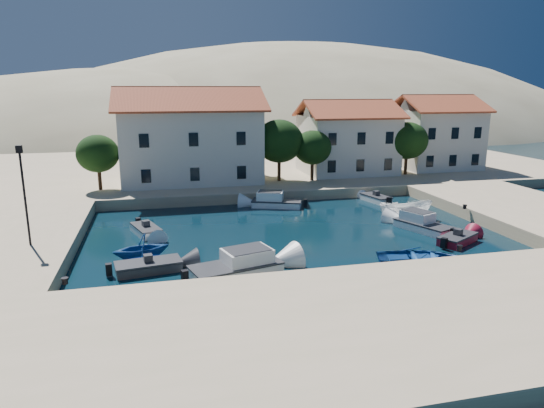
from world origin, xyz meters
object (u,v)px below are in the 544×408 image
at_px(building_mid, 347,136).
at_px(cabin_cruiser_east, 423,225).
at_px(building_left, 190,134).
at_px(building_right, 436,131).
at_px(rowboat_south, 421,265).
at_px(lamppost, 23,186).
at_px(boat_east, 405,219).
at_px(cabin_cruiser_south, 236,266).

height_order(building_mid, cabin_cruiser_east, building_mid).
xyz_separation_m(building_left, building_mid, (18.00, 1.00, -0.71)).
bearing_deg(building_left, building_right, 3.81).
distance_m(building_left, rowboat_south, 29.67).
distance_m(building_mid, building_right, 12.04).
height_order(lamppost, boat_east, lamppost).
distance_m(building_right, cabin_cruiser_east, 26.47).
height_order(lamppost, cabin_cruiser_south, lamppost).
bearing_deg(building_right, cabin_cruiser_east, -122.78).
distance_m(rowboat_south, boat_east, 11.01).
relative_size(rowboat_south, boat_east, 1.22).
relative_size(building_left, building_right, 1.56).
bearing_deg(cabin_cruiser_east, building_left, 16.99).
distance_m(cabin_cruiser_south, rowboat_south, 11.38).
height_order(rowboat_south, cabin_cruiser_east, cabin_cruiser_east).
relative_size(building_left, lamppost, 2.36).
distance_m(building_mid, lamppost, 36.21).
bearing_deg(building_right, building_left, -176.19).
height_order(rowboat_south, boat_east, boat_east).
xyz_separation_m(building_mid, boat_east, (-1.70, -17.38, -5.22)).
bearing_deg(cabin_cruiser_south, building_right, 27.81).
bearing_deg(building_right, lamppost, -152.07).
relative_size(building_right, lamppost, 1.52).
distance_m(building_left, lamppost, 23.10).
bearing_deg(cabin_cruiser_east, rowboat_south, 127.37).
height_order(cabin_cruiser_south, rowboat_south, cabin_cruiser_south).
height_order(lamppost, cabin_cruiser_east, lamppost).
relative_size(building_left, building_mid, 1.40).
distance_m(building_right, boat_east, 23.57).
bearing_deg(building_left, boat_east, -45.15).
xyz_separation_m(lamppost, cabin_cruiser_south, (12.14, -5.35, -4.28)).
relative_size(cabin_cruiser_south, boat_east, 1.29).
xyz_separation_m(building_mid, lamppost, (-29.50, -21.00, -0.47)).
bearing_deg(cabin_cruiser_south, building_left, 76.28).
xyz_separation_m(building_left, rowboat_south, (11.95, -26.50, -5.94)).
relative_size(building_left, cabin_cruiser_south, 2.58).
distance_m(building_mid, cabin_cruiser_east, 21.49).
xyz_separation_m(lamppost, cabin_cruiser_east, (27.43, 0.15, -4.28)).
height_order(building_left, boat_east, building_left).
bearing_deg(rowboat_south, boat_east, -6.76).
height_order(building_mid, rowboat_south, building_mid).
xyz_separation_m(cabin_cruiser_east, boat_east, (0.37, 3.47, -0.48)).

